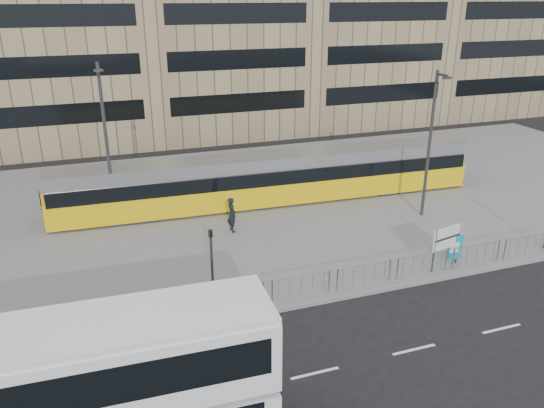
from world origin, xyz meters
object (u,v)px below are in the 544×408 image
object	(u,v)px
station_sign	(447,239)
lamp_post_east	(431,140)
pedestrian	(232,215)
traffic_light_west	(211,254)
double_decker_bus	(70,393)
tram	(271,178)
ad_panel	(454,248)
lamp_post_west	(106,142)

from	to	relation	value
station_sign	lamp_post_east	world-z (taller)	lamp_post_east
pedestrian	traffic_light_west	size ratio (longest dim) A/B	0.63
double_decker_bus	traffic_light_west	bearing A→B (deg)	54.55
tram	lamp_post_east	distance (m)	9.63
tram	ad_panel	distance (m)	12.02
pedestrian	traffic_light_west	xyz separation A→B (m)	(-2.53, -6.18, 1.00)
double_decker_bus	lamp_post_west	bearing A→B (deg)	84.80
tram	traffic_light_west	xyz separation A→B (m)	(-5.99, -9.64, 0.43)
double_decker_bus	lamp_post_west	size ratio (longest dim) A/B	1.24
station_sign	pedestrian	bearing A→B (deg)	126.47
lamp_post_west	double_decker_bus	bearing A→B (deg)	-97.32
double_decker_bus	station_sign	bearing A→B (deg)	22.24
traffic_light_west	lamp_post_east	bearing A→B (deg)	9.03
double_decker_bus	ad_panel	bearing A→B (deg)	21.98
double_decker_bus	station_sign	xyz separation A→B (m)	(16.47, 6.03, -0.78)
double_decker_bus	lamp_post_east	bearing A→B (deg)	33.80
ad_panel	traffic_light_west	distance (m)	11.62
pedestrian	traffic_light_west	distance (m)	6.75
pedestrian	tram	bearing A→B (deg)	-50.36
tram	pedestrian	bearing A→B (deg)	-132.59
double_decker_bus	lamp_post_east	xyz separation A→B (m)	(19.19, 11.84, 2.32)
pedestrian	lamp_post_west	size ratio (longest dim) A/B	0.22
ad_panel	lamp_post_west	world-z (taller)	lamp_post_west
pedestrian	double_decker_bus	bearing A→B (deg)	143.54
lamp_post_west	ad_panel	bearing A→B (deg)	-33.96
double_decker_bus	lamp_post_west	world-z (taller)	lamp_post_west
tram	station_sign	distance (m)	11.86
station_sign	lamp_post_east	bearing A→B (deg)	52.32
lamp_post_west	pedestrian	bearing A→B (deg)	-25.72
double_decker_bus	tram	size ratio (longest dim) A/B	0.43
ad_panel	lamp_post_east	world-z (taller)	lamp_post_east
traffic_light_west	lamp_post_west	xyz separation A→B (m)	(-3.43, 9.05, 2.88)
tram	pedestrian	distance (m)	4.93
lamp_post_east	lamp_post_west	bearing A→B (deg)	165.65
pedestrian	lamp_post_east	xyz separation A→B (m)	(11.15, -1.50, 3.58)
ad_panel	lamp_post_west	xyz separation A→B (m)	(-14.95, 10.07, 3.97)
pedestrian	ad_panel	bearing A→B (deg)	-134.05
traffic_light_west	pedestrian	bearing A→B (deg)	57.88
station_sign	lamp_post_east	xyz separation A→B (m)	(2.72, 5.81, 3.10)
lamp_post_west	lamp_post_east	size ratio (longest dim) A/B	1.07
pedestrian	lamp_post_west	xyz separation A→B (m)	(-5.96, 2.87, 3.87)
pedestrian	station_sign	bearing A→B (deg)	-136.34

